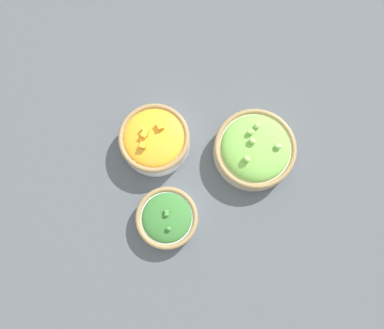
{
  "coord_description": "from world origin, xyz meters",
  "views": [
    {
      "loc": [
        0.02,
        -0.18,
        0.89
      ],
      "look_at": [
        0.0,
        0.0,
        0.03
      ],
      "focal_mm": 35.0,
      "sensor_mm": 36.0,
      "label": 1
    }
  ],
  "objects": [
    {
      "name": "ground_plane",
      "position": [
        0.0,
        0.0,
        0.0
      ],
      "size": [
        3.0,
        3.0,
        0.0
      ],
      "primitive_type": "plane",
      "color": "#4C5156"
    },
    {
      "name": "bowl_lettuce",
      "position": [
        0.14,
        0.05,
        0.03
      ],
      "size": [
        0.19,
        0.19,
        0.08
      ],
      "color": "beige",
      "rests_on": "ground_plane"
    },
    {
      "name": "bowl_squash",
      "position": [
        -0.09,
        0.05,
        0.04
      ],
      "size": [
        0.17,
        0.17,
        0.08
      ],
      "color": "silver",
      "rests_on": "ground_plane"
    },
    {
      "name": "bowl_broccoli",
      "position": [
        -0.05,
        -0.13,
        0.03
      ],
      "size": [
        0.14,
        0.14,
        0.06
      ],
      "color": "silver",
      "rests_on": "ground_plane"
    }
  ]
}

